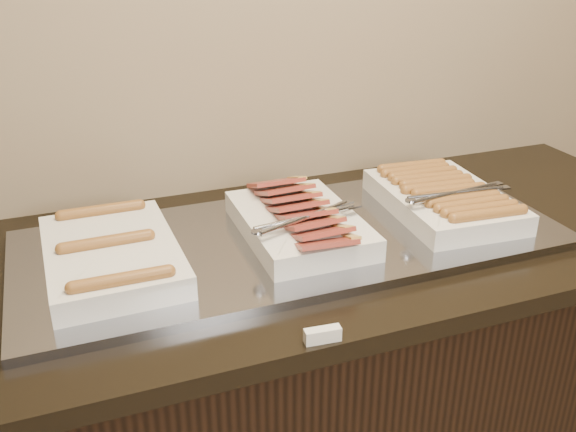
# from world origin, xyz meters

# --- Properties ---
(counter) EXTENTS (2.06, 0.76, 0.90)m
(counter) POSITION_xyz_m (0.00, 2.13, 0.45)
(counter) COLOR black
(counter) RESTS_ON ground
(warming_tray) EXTENTS (1.20, 0.50, 0.02)m
(warming_tray) POSITION_xyz_m (0.01, 2.13, 0.91)
(warming_tray) COLOR gray
(warming_tray) RESTS_ON counter
(dish_left) EXTENTS (0.26, 0.39, 0.07)m
(dish_left) POSITION_xyz_m (-0.38, 2.13, 0.95)
(dish_left) COLOR silver
(dish_left) RESTS_ON warming_tray
(dish_center) EXTENTS (0.27, 0.39, 0.09)m
(dish_center) POSITION_xyz_m (0.02, 2.13, 0.95)
(dish_center) COLOR silver
(dish_center) RESTS_ON warming_tray
(dish_right) EXTENTS (0.28, 0.40, 0.08)m
(dish_right) POSITION_xyz_m (0.40, 2.13, 0.95)
(dish_right) COLOR silver
(dish_right) RESTS_ON warming_tray
(label_holder) EXTENTS (0.07, 0.02, 0.03)m
(label_holder) POSITION_xyz_m (-0.08, 1.77, 0.91)
(label_holder) COLOR silver
(label_holder) RESTS_ON counter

